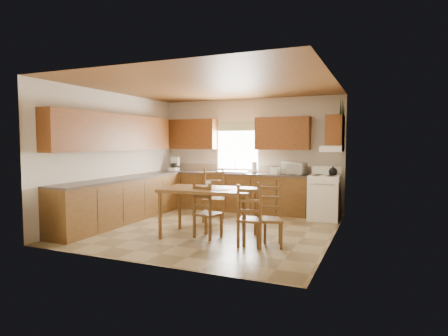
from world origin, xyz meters
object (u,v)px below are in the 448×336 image
at_px(chair_far_right, 269,215).
at_px(chair_near_right, 252,215).
at_px(chair_near_left, 208,210).
at_px(dining_table, 209,213).
at_px(chair_far_left, 213,195).
at_px(microwave, 294,168).
at_px(stove, 324,198).

bearing_deg(chair_far_right, chair_near_right, -178.48).
xyz_separation_m(chair_near_left, chair_near_right, (0.88, -0.21, 0.01)).
height_order(dining_table, chair_near_right, chair_near_right).
distance_m(dining_table, chair_far_right, 1.14).
height_order(dining_table, chair_near_left, chair_near_left).
xyz_separation_m(chair_near_right, chair_far_left, (-1.36, 1.50, 0.04)).
distance_m(chair_near_right, chair_far_left, 2.03).
height_order(microwave, chair_near_left, microwave).
distance_m(chair_near_right, chair_far_right, 0.28).
bearing_deg(stove, chair_far_left, -154.81).
bearing_deg(chair_near_left, microwave, -97.23).
relative_size(dining_table, chair_near_right, 1.62).
relative_size(microwave, chair_near_right, 0.47).
bearing_deg(microwave, chair_far_left, -128.71).
bearing_deg(chair_far_right, chair_near_left, 155.73).
distance_m(stove, chair_far_right, 2.49).
bearing_deg(chair_near_left, chair_far_right, -173.39).
xyz_separation_m(stove, microwave, (-0.71, 0.26, 0.59)).
height_order(microwave, chair_near_right, microwave).
relative_size(stove, chair_near_left, 0.97).
bearing_deg(microwave, dining_table, -100.96).
bearing_deg(chair_near_right, microwave, -95.23).
distance_m(dining_table, chair_near_left, 0.06).
xyz_separation_m(chair_near_left, chair_far_left, (-0.49, 1.28, 0.06)).
xyz_separation_m(chair_near_right, chair_far_right, (0.26, 0.09, 0.00)).
relative_size(microwave, dining_table, 0.29).
bearing_deg(microwave, stove, -10.66).
xyz_separation_m(dining_table, chair_near_left, (-0.00, -0.03, 0.05)).
bearing_deg(chair_far_left, dining_table, -89.70).
bearing_deg(microwave, chair_far_right, -76.52).
relative_size(dining_table, chair_near_left, 1.67).
bearing_deg(dining_table, chair_far_right, -12.50).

